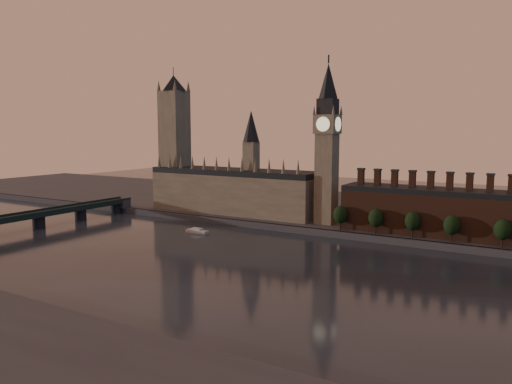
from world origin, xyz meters
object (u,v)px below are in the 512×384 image
victoria_tower (175,137)px  river_boat (197,231)px  big_ben (327,142)px  westminster_bridge (11,221)px

victoria_tower → river_boat: 103.84m
victoria_tower → big_ben: bearing=-2.2°
river_boat → victoria_tower: bearing=139.8°
victoria_tower → river_boat: victoria_tower is taller
victoria_tower → big_ben: (130.00, -5.00, -2.26)m
big_ben → victoria_tower: bearing=177.8°
victoria_tower → big_ben: victoria_tower is taller
big_ben → westminster_bridge: big_ben is taller
big_ben → river_boat: big_ben is taller
westminster_bridge → river_boat: bearing=31.4°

